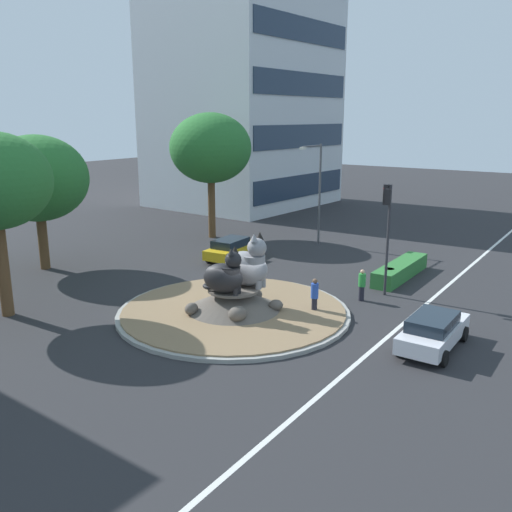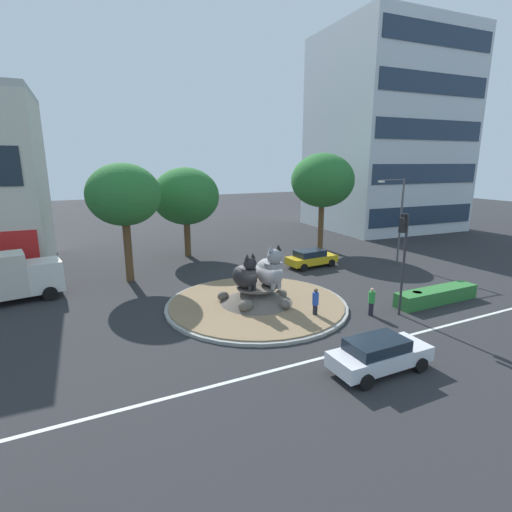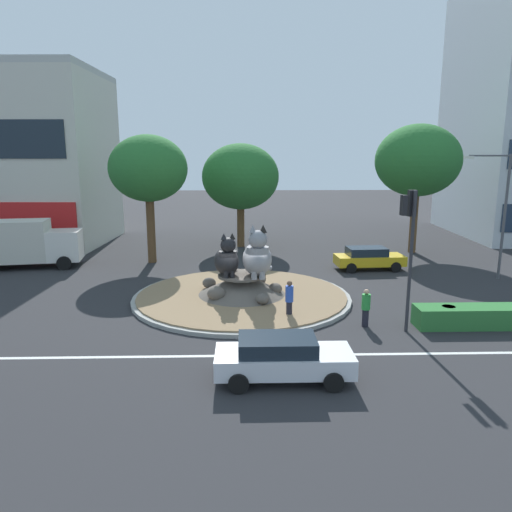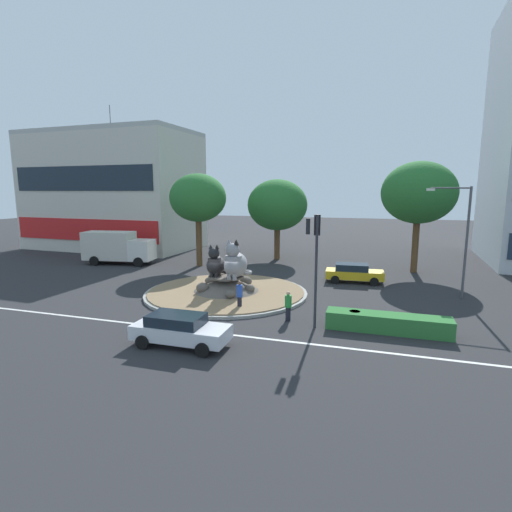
# 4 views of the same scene
# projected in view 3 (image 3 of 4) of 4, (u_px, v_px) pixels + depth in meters

# --- Properties ---
(ground_plane) EXTENTS (160.00, 160.00, 0.00)m
(ground_plane) POSITION_uv_depth(u_px,v_px,m) (242.00, 299.00, 24.49)
(ground_plane) COLOR #28282B
(lane_centreline) EXTENTS (112.00, 0.20, 0.01)m
(lane_centreline) POSITION_uv_depth(u_px,v_px,m) (242.00, 356.00, 17.47)
(lane_centreline) COLOR silver
(lane_centreline) RESTS_ON ground
(roundabout_island) EXTENTS (11.12, 11.12, 1.28)m
(roundabout_island) POSITION_uv_depth(u_px,v_px,m) (242.00, 291.00, 24.41)
(roundabout_island) COLOR gray
(roundabout_island) RESTS_ON ground
(cat_statue_black) EXTENTS (1.61, 2.42, 2.21)m
(cat_statue_black) POSITION_uv_depth(u_px,v_px,m) (227.00, 259.00, 23.95)
(cat_statue_black) COLOR black
(cat_statue_black) RESTS_ON roundabout_island
(cat_statue_grey) EXTENTS (1.64, 2.65, 2.66)m
(cat_statue_grey) POSITION_uv_depth(u_px,v_px,m) (257.00, 257.00, 23.75)
(cat_statue_grey) COLOR gray
(cat_statue_grey) RESTS_ON roundabout_island
(traffic_light_mast) EXTENTS (0.71, 0.60, 5.86)m
(traffic_light_mast) POSITION_uv_depth(u_px,v_px,m) (410.00, 230.00, 19.11)
(traffic_light_mast) COLOR #2D2D33
(traffic_light_mast) RESTS_ON ground
(clipped_hedge_strip) EXTENTS (6.09, 1.20, 0.90)m
(clipped_hedge_strip) POSITION_uv_depth(u_px,v_px,m) (486.00, 317.00, 20.38)
(clipped_hedge_strip) COLOR #2D7033
(clipped_hedge_strip) RESTS_ON ground
(broadleaf_tree_behind_island) EXTENTS (5.20, 5.20, 8.60)m
(broadleaf_tree_behind_island) POSITION_uv_depth(u_px,v_px,m) (148.00, 169.00, 31.63)
(broadleaf_tree_behind_island) COLOR brown
(broadleaf_tree_behind_island) RESTS_ON ground
(second_tree_near_tower) EXTENTS (6.07, 6.07, 8.19)m
(second_tree_near_tower) POSITION_uv_depth(u_px,v_px,m) (240.00, 177.00, 37.56)
(second_tree_near_tower) COLOR brown
(second_tree_near_tower) RESTS_ON ground
(third_tree_left) EXTENTS (6.18, 6.18, 9.50)m
(third_tree_left) POSITION_uv_depth(u_px,v_px,m) (418.00, 161.00, 34.91)
(third_tree_left) COLOR brown
(third_tree_left) RESTS_ON ground
(streetlight_arm) EXTENTS (2.69, 0.32, 7.32)m
(streetlight_arm) POSITION_uv_depth(u_px,v_px,m) (500.00, 207.00, 27.57)
(streetlight_arm) COLOR #4C4C51
(streetlight_arm) RESTS_ON ground
(pedestrian_green_shirt) EXTENTS (0.37, 0.37, 1.65)m
(pedestrian_green_shirt) POSITION_uv_depth(u_px,v_px,m) (366.00, 307.00, 20.31)
(pedestrian_green_shirt) COLOR black
(pedestrian_green_shirt) RESTS_ON ground
(pedestrian_blue_shirt) EXTENTS (0.36, 0.36, 1.78)m
(pedestrian_blue_shirt) POSITION_uv_depth(u_px,v_px,m) (289.00, 299.00, 21.20)
(pedestrian_blue_shirt) COLOR black
(pedestrian_blue_shirt) RESTS_ON ground
(hatchback_near_shophouse) EXTENTS (4.47, 2.18, 1.46)m
(hatchback_near_shophouse) POSITION_uv_depth(u_px,v_px,m) (369.00, 258.00, 30.64)
(hatchback_near_shophouse) COLOR gold
(hatchback_near_shophouse) RESTS_ON ground
(parked_car_right) EXTENTS (4.47, 1.97, 1.47)m
(parked_car_right) POSITION_uv_depth(u_px,v_px,m) (282.00, 357.00, 15.45)
(parked_car_right) COLOR silver
(parked_car_right) RESTS_ON ground
(delivery_box_truck) EXTENTS (6.96, 3.31, 3.13)m
(delivery_box_truck) POSITION_uv_depth(u_px,v_px,m) (24.00, 243.00, 30.94)
(delivery_box_truck) COLOR silver
(delivery_box_truck) RESTS_ON ground
(litter_bin) EXTENTS (0.56, 0.56, 0.90)m
(litter_bin) POSITION_uv_depth(u_px,v_px,m) (448.00, 316.00, 20.40)
(litter_bin) COLOR #2D4233
(litter_bin) RESTS_ON ground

